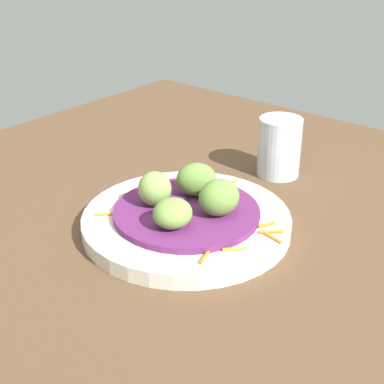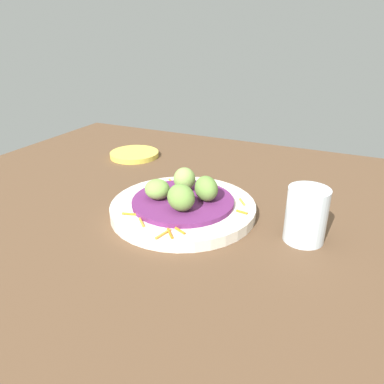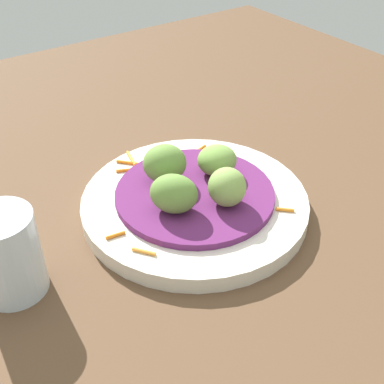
# 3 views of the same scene
# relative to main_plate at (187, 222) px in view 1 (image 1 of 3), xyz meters

# --- Properties ---
(table_surface) EXTENTS (1.10, 1.10, 0.02)m
(table_surface) POSITION_rel_main_plate_xyz_m (-0.05, 0.04, -0.02)
(table_surface) COLOR brown
(table_surface) RESTS_ON ground
(main_plate) EXTENTS (0.27, 0.27, 0.02)m
(main_plate) POSITION_rel_main_plate_xyz_m (0.00, 0.00, 0.00)
(main_plate) COLOR silver
(main_plate) RESTS_ON table_surface
(cabbage_bed) EXTENTS (0.19, 0.19, 0.01)m
(cabbage_bed) POSITION_rel_main_plate_xyz_m (0.00, 0.00, 0.01)
(cabbage_bed) COLOR #60235B
(cabbage_bed) RESTS_ON main_plate
(carrot_garnish) EXTENTS (0.22, 0.20, 0.00)m
(carrot_garnish) POSITION_rel_main_plate_xyz_m (-0.05, -0.01, 0.01)
(carrot_garnish) COLOR orange
(carrot_garnish) RESTS_ON main_plate
(guac_scoop_left) EXTENTS (0.06, 0.06, 0.04)m
(guac_scoop_left) POSITION_rel_main_plate_xyz_m (-0.02, 0.04, 0.04)
(guac_scoop_left) COLOR #759E47
(guac_scoop_left) RESTS_ON cabbage_bed
(guac_scoop_center) EXTENTS (0.06, 0.07, 0.05)m
(guac_scoop_center) POSITION_rel_main_plate_xyz_m (-0.04, -0.02, 0.04)
(guac_scoop_center) COLOR olive
(guac_scoop_center) RESTS_ON cabbage_bed
(guac_scoop_right) EXTENTS (0.07, 0.07, 0.04)m
(guac_scoop_right) POSITION_rel_main_plate_xyz_m (0.02, -0.04, 0.04)
(guac_scoop_right) COLOR olive
(guac_scoop_right) RESTS_ON cabbage_bed
(guac_scoop_back) EXTENTS (0.05, 0.05, 0.04)m
(guac_scoop_back) POSITION_rel_main_plate_xyz_m (0.04, 0.02, 0.04)
(guac_scoop_back) COLOR #84A851
(guac_scoop_back) RESTS_ON cabbage_bed
(water_glass) EXTENTS (0.06, 0.06, 0.09)m
(water_glass) POSITION_rel_main_plate_xyz_m (-0.00, -0.22, 0.04)
(water_glass) COLOR silver
(water_glass) RESTS_ON table_surface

